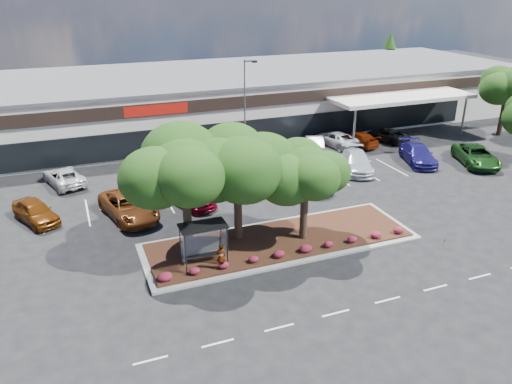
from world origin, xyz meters
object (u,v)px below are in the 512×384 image
object	(u,v)px
survey_stake	(444,244)
light_pole	(246,118)
car_1	(129,206)
car_0	(35,211)

from	to	relation	value
survey_stake	light_pole	bearing A→B (deg)	104.35
light_pole	car_1	world-z (taller)	light_pole
survey_stake	car_0	world-z (taller)	car_0
survey_stake	car_0	bearing A→B (deg)	149.38
car_1	car_0	bearing A→B (deg)	152.21
light_pole	car_0	size ratio (longest dim) A/B	2.02
survey_stake	car_1	size ratio (longest dim) A/B	0.16
survey_stake	car_1	bearing A→B (deg)	144.64
survey_stake	car_0	xyz separation A→B (m)	(-24.01, 14.21, 0.15)
car_1	light_pole	bearing A→B (deg)	21.91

